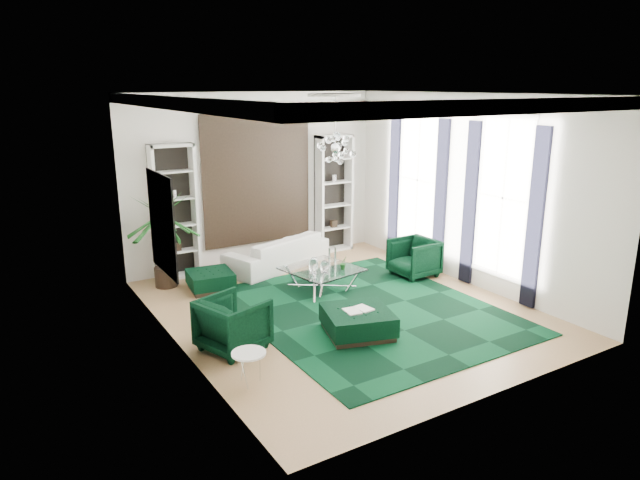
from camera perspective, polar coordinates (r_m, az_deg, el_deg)
floor at (r=10.44m, az=2.20°, el=-6.96°), size 6.00×7.00×0.02m
ceiling at (r=9.67m, az=2.44°, el=14.49°), size 6.00×7.00×0.02m
wall_back at (r=12.90m, az=-6.41°, el=6.09°), size 6.00×0.02×3.80m
wall_front at (r=7.32m, az=17.73°, el=-1.69°), size 6.00×0.02×3.80m
wall_left at (r=8.62m, az=-14.59°, el=1.07°), size 0.02×7.00×3.80m
wall_right at (r=11.79m, az=14.62°, el=4.82°), size 0.02×7.00×3.80m
crown_molding at (r=9.67m, az=2.43°, el=13.84°), size 6.00×7.00×0.18m
ceiling_medallion at (r=9.92m, az=1.44°, el=14.29°), size 0.90×0.90×0.05m
tapestry at (r=12.85m, az=-6.32°, el=6.06°), size 2.50×0.06×2.80m
shelving_left at (r=12.12m, az=-14.31°, el=2.71°), size 0.90×0.38×2.80m
shelving_right at (r=13.74m, az=1.40°, el=4.63°), size 0.90×0.38×2.80m
painting at (r=9.20m, az=-15.44°, el=1.58°), size 0.04×1.30×1.60m
window_near at (r=11.18m, az=17.85°, el=4.03°), size 0.03×1.10×2.90m
curtain_near_a at (r=10.72m, az=20.74°, el=1.94°), size 0.07×0.30×3.25m
curtain_near_b at (r=11.72m, az=14.77°, el=3.50°), size 0.07×0.30×3.25m
window_far at (r=12.85m, az=9.76°, el=5.93°), size 0.03×1.10×2.90m
curtain_far_a at (r=12.30m, az=11.97°, el=4.22°), size 0.07×0.30×3.25m
curtain_far_b at (r=13.45m, az=7.42°, el=5.36°), size 0.07×0.30×3.25m
rug at (r=10.38m, az=4.79°, el=-7.04°), size 4.20×5.00×0.02m
sofa at (r=12.66m, az=-4.31°, el=-1.20°), size 2.62×1.65×0.71m
armchair_left at (r=8.89m, az=-8.69°, el=-8.29°), size 1.15×1.13×0.83m
armchair_right at (r=12.22m, az=9.39°, el=-1.75°), size 0.90×0.87×0.81m
coffee_table at (r=11.30m, az=0.20°, el=-3.93°), size 1.50×1.50×0.45m
ottoman_side at (r=11.53m, az=-10.89°, el=-4.01°), size 0.93×0.93×0.37m
ottoman_front at (r=9.38m, az=3.79°, el=-8.22°), size 1.30×1.30×0.42m
book at (r=9.29m, az=3.81°, el=-6.95°), size 0.46×0.31×0.03m
side_table at (r=7.98m, az=-7.09°, el=-12.63°), size 0.61×0.61×0.45m
palm at (r=11.64m, az=-15.49°, el=1.17°), size 1.60×1.60×2.43m
chandelier at (r=10.19m, az=1.53°, el=9.13°), size 0.82×0.82×0.64m
table_plant at (r=11.14m, az=2.35°, el=-2.30°), size 0.17×0.15×0.27m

